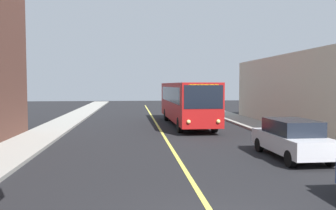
% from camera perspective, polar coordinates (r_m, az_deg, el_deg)
% --- Properties ---
extents(sidewalk_left, '(2.50, 90.00, 0.15)m').
position_cam_1_polar(sidewalk_left, '(17.41, -23.98, -6.83)').
color(sidewalk_left, gray).
rests_on(sidewalk_left, ground).
extents(sidewalk_right, '(2.50, 90.00, 0.15)m').
position_cam_1_polar(sidewalk_right, '(18.90, 23.18, -6.03)').
color(sidewalk_right, gray).
rests_on(sidewalk_right, ground).
extents(lane_stripe_center, '(0.16, 60.00, 0.01)m').
position_cam_1_polar(lane_stripe_center, '(21.58, -0.87, -4.80)').
color(lane_stripe_center, '#D8CC4C').
rests_on(lane_stripe_center, ground).
extents(city_bus, '(2.74, 12.19, 3.20)m').
position_cam_1_polar(city_bus, '(26.29, 3.02, 0.63)').
color(city_bus, maroon).
rests_on(city_bus, ground).
extents(parked_car_silver, '(1.89, 4.43, 1.62)m').
position_cam_1_polar(parked_car_silver, '(15.35, 19.72, -5.17)').
color(parked_car_silver, '#B7B7BC').
rests_on(parked_car_silver, ground).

